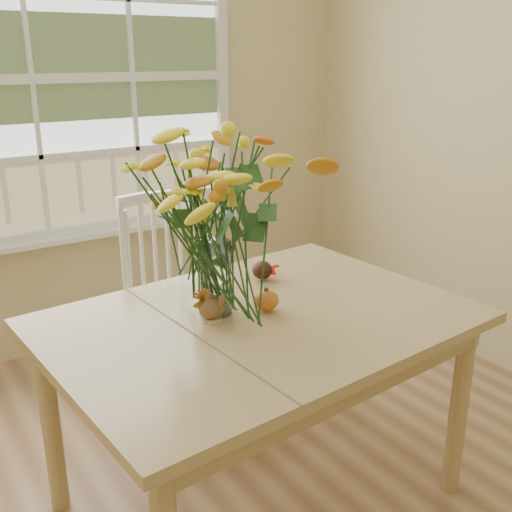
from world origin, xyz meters
TOP-DOWN VIEW (x-y plane):
  - wall_back at (0.00, 2.25)m, footprint 4.00×0.02m
  - window at (0.00, 2.21)m, footprint 2.42×0.12m
  - dining_table at (0.28, 0.54)m, footprint 1.54×1.15m
  - windsor_chair at (0.35, 1.35)m, footprint 0.52×0.50m
  - flower_vase at (0.17, 0.65)m, footprint 0.56×0.56m
  - pumpkin at (0.33, 0.56)m, footprint 0.09×0.09m
  - turkey_figurine at (0.12, 0.59)m, footprint 0.10×0.08m
  - dark_gourd at (0.49, 0.83)m, footprint 0.13×0.11m

SIDE VIEW (x-z plane):
  - windsor_chair at x=0.35m, z-range 0.06..1.10m
  - dining_table at x=0.28m, z-range 0.30..1.09m
  - pumpkin at x=0.33m, z-range 0.79..0.86m
  - dark_gourd at x=0.49m, z-range 0.79..0.86m
  - turkey_figurine at x=0.12m, z-range 0.77..0.89m
  - flower_vase at x=0.17m, z-range 0.85..1.52m
  - wall_back at x=0.00m, z-range 0.00..2.70m
  - window at x=0.00m, z-range 0.66..2.40m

